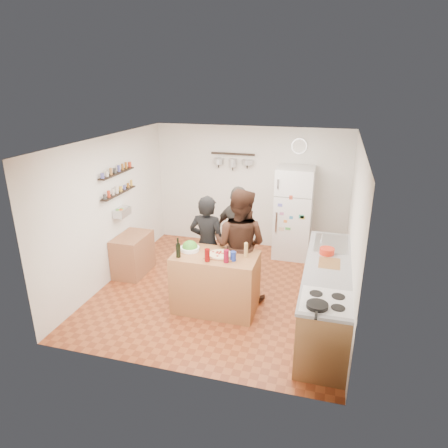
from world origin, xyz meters
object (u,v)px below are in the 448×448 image
(red_bowl, at_px, (327,251))
(person_left, at_px, (207,245))
(person_back, at_px, (238,234))
(pepper_mill, at_px, (246,251))
(wine_bottle, at_px, (178,250))
(person_center, at_px, (240,245))
(salad_bowl, at_px, (190,249))
(wall_clock, at_px, (299,146))
(counter_run, at_px, (326,296))
(fridge, at_px, (293,213))
(salt_canister, at_px, (233,256))
(side_table, at_px, (133,254))
(prep_island, at_px, (216,282))
(skillet, at_px, (317,305))

(red_bowl, bearing_deg, person_left, 178.63)
(person_back, bearing_deg, pepper_mill, 135.62)
(wine_bottle, height_order, person_center, person_center)
(salad_bowl, height_order, wall_clock, wall_clock)
(person_left, xyz_separation_m, wall_clock, (1.18, 2.17, 1.32))
(pepper_mill, xyz_separation_m, counter_run, (1.19, -0.01, -0.55))
(fridge, bearing_deg, salad_bowl, -119.74)
(salad_bowl, relative_size, red_bowl, 1.32)
(pepper_mill, bearing_deg, salt_canister, -131.42)
(wine_bottle, relative_size, side_table, 0.26)
(fridge, bearing_deg, pepper_mill, -100.82)
(prep_island, relative_size, skillet, 5.02)
(salt_canister, xyz_separation_m, counter_run, (1.34, 0.16, -0.53))
(person_left, height_order, skillet, person_left)
(salt_canister, height_order, red_bowl, salt_canister)
(person_back, xyz_separation_m, fridge, (0.82, 1.22, 0.06))
(pepper_mill, height_order, person_left, person_left)
(salt_canister, relative_size, side_table, 0.17)
(person_left, bearing_deg, wine_bottle, 76.61)
(wall_clock, bearing_deg, fridge, -90.00)
(wine_bottle, bearing_deg, pepper_mill, 15.87)
(salad_bowl, bearing_deg, person_left, 73.81)
(wall_clock, bearing_deg, red_bowl, -72.45)
(salad_bowl, xyz_separation_m, red_bowl, (2.01, 0.41, 0.03))
(red_bowl, distance_m, fridge, 2.01)
(person_center, bearing_deg, side_table, 0.66)
(pepper_mill, height_order, counter_run, pepper_mill)
(fridge, distance_m, side_table, 3.16)
(pepper_mill, height_order, skillet, pepper_mill)
(salt_canister, xyz_separation_m, person_back, (-0.23, 1.24, -0.14))
(pepper_mill, distance_m, skillet, 1.57)
(prep_island, height_order, person_left, person_left)
(person_left, distance_m, red_bowl, 1.88)
(prep_island, bearing_deg, side_table, 157.13)
(person_back, bearing_deg, skillet, 149.73)
(person_center, height_order, person_back, person_center)
(salad_bowl, relative_size, person_left, 0.17)
(side_table, bearing_deg, fridge, 30.41)
(salt_canister, bearing_deg, side_table, 157.28)
(pepper_mill, distance_m, wall_clock, 2.89)
(side_table, bearing_deg, wine_bottle, -36.97)
(wine_bottle, height_order, pepper_mill, wine_bottle)
(counter_run, bearing_deg, red_bowl, 96.83)
(person_left, xyz_separation_m, skillet, (1.83, -1.59, 0.11))
(person_back, xyz_separation_m, skillet, (1.47, -2.20, 0.11))
(salad_bowl, distance_m, person_left, 0.48)
(skillet, bearing_deg, person_back, 123.62)
(person_left, relative_size, fridge, 0.92)
(person_left, relative_size, person_center, 0.91)
(skillet, bearing_deg, prep_island, 144.74)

